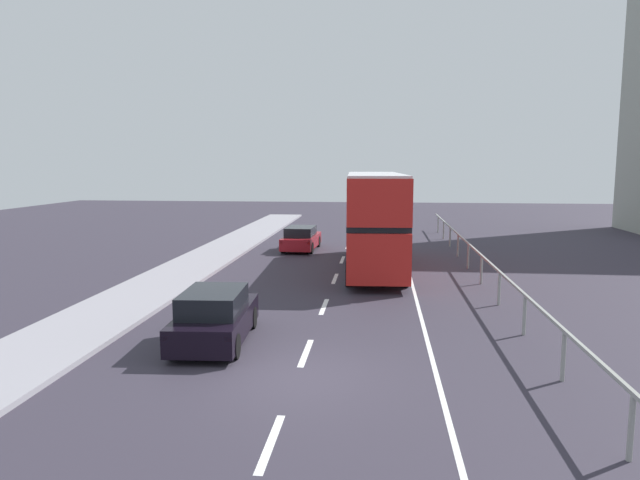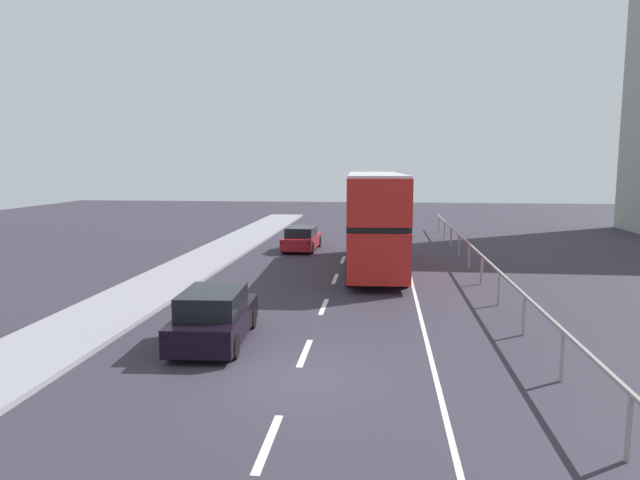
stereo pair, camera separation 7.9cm
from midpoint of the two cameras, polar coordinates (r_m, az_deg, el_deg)
ground_plane at (r=13.62m, az=-2.45°, el=-13.47°), size 75.94×120.00×0.10m
near_sidewalk_kerb at (r=16.03m, az=-27.93°, el=-10.64°), size 2.97×80.00×0.14m
lane_paint_markings at (r=22.04m, az=6.06°, el=-5.13°), size 3.34×46.00×0.01m
bridge_side_railing at (r=22.30m, az=16.47°, el=-2.75°), size 0.10×42.00×1.20m
double_decker_bus_red at (r=26.32m, az=5.33°, el=2.15°), size 2.89×10.83×4.41m
hatchback_car_near at (r=15.97m, az=-10.57°, el=-7.57°), size 1.97×4.19×1.48m
sedan_car_ahead at (r=32.32m, az=-1.96°, el=0.14°), size 1.87×4.11×1.34m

